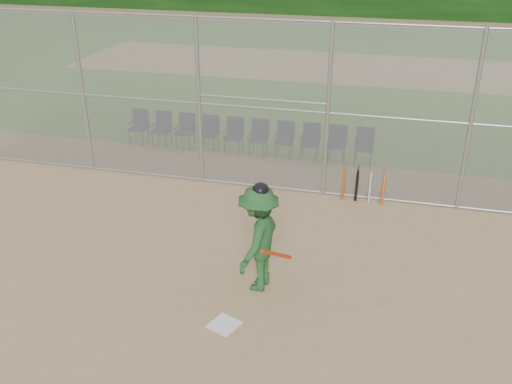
# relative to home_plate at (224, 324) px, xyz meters

# --- Properties ---
(ground) EXTENTS (100.00, 100.00, 0.00)m
(ground) POSITION_rel_home_plate_xyz_m (-0.16, 0.18, -0.01)
(ground) COLOR tan
(ground) RESTS_ON ground
(grass_strip) EXTENTS (100.00, 100.00, 0.00)m
(grass_strip) POSITION_rel_home_plate_xyz_m (-0.16, 18.18, -0.00)
(grass_strip) COLOR #316F21
(grass_strip) RESTS_ON ground
(dirt_patch_far) EXTENTS (24.00, 24.00, 0.00)m
(dirt_patch_far) POSITION_rel_home_plate_xyz_m (-0.16, 18.18, -0.00)
(dirt_patch_far) COLOR tan
(dirt_patch_far) RESTS_ON ground
(backstop_fence) EXTENTS (16.09, 0.09, 4.00)m
(backstop_fence) POSITION_rel_home_plate_xyz_m (-0.16, 5.18, 2.06)
(backstop_fence) COLOR gray
(backstop_fence) RESTS_ON ground
(home_plate) EXTENTS (0.56, 0.56, 0.02)m
(home_plate) POSITION_rel_home_plate_xyz_m (0.00, 0.00, 0.00)
(home_plate) COLOR silver
(home_plate) RESTS_ON ground
(batter_at_plate) EXTENTS (1.05, 1.42, 2.01)m
(batter_at_plate) POSITION_rel_home_plate_xyz_m (0.26, 1.19, 0.96)
(batter_at_plate) COLOR #1E4D22
(batter_at_plate) RESTS_ON ground
(spare_bats) EXTENTS (0.96, 0.34, 0.84)m
(spare_bats) POSITION_rel_home_plate_xyz_m (1.76, 5.12, 0.41)
(spare_bats) COLOR #D84C14
(spare_bats) RESTS_ON ground
(chair_0) EXTENTS (0.54, 0.52, 0.96)m
(chair_0) POSITION_rel_home_plate_xyz_m (-4.81, 7.25, 0.47)
(chair_0) COLOR #0F1237
(chair_0) RESTS_ON ground
(chair_1) EXTENTS (0.54, 0.52, 0.96)m
(chair_1) POSITION_rel_home_plate_xyz_m (-4.10, 7.25, 0.47)
(chair_1) COLOR #0F1237
(chair_1) RESTS_ON ground
(chair_2) EXTENTS (0.54, 0.52, 0.96)m
(chair_2) POSITION_rel_home_plate_xyz_m (-3.39, 7.25, 0.47)
(chair_2) COLOR #0F1237
(chair_2) RESTS_ON ground
(chair_3) EXTENTS (0.54, 0.52, 0.96)m
(chair_3) POSITION_rel_home_plate_xyz_m (-2.67, 7.25, 0.47)
(chair_3) COLOR #0F1237
(chair_3) RESTS_ON ground
(chair_4) EXTENTS (0.54, 0.52, 0.96)m
(chair_4) POSITION_rel_home_plate_xyz_m (-1.96, 7.25, 0.47)
(chair_4) COLOR #0F1237
(chair_4) RESTS_ON ground
(chair_5) EXTENTS (0.54, 0.52, 0.96)m
(chair_5) POSITION_rel_home_plate_xyz_m (-1.25, 7.25, 0.47)
(chair_5) COLOR #0F1237
(chair_5) RESTS_ON ground
(chair_6) EXTENTS (0.54, 0.52, 0.96)m
(chair_6) POSITION_rel_home_plate_xyz_m (-0.54, 7.25, 0.47)
(chair_6) COLOR #0F1237
(chair_6) RESTS_ON ground
(chair_7) EXTENTS (0.54, 0.52, 0.96)m
(chair_7) POSITION_rel_home_plate_xyz_m (0.17, 7.25, 0.47)
(chair_7) COLOR #0F1237
(chair_7) RESTS_ON ground
(chair_8) EXTENTS (0.54, 0.52, 0.96)m
(chair_8) POSITION_rel_home_plate_xyz_m (0.88, 7.25, 0.47)
(chair_8) COLOR #0F1237
(chair_8) RESTS_ON ground
(chair_9) EXTENTS (0.54, 0.52, 0.96)m
(chair_9) POSITION_rel_home_plate_xyz_m (1.59, 7.25, 0.47)
(chair_9) COLOR #0F1237
(chair_9) RESTS_ON ground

